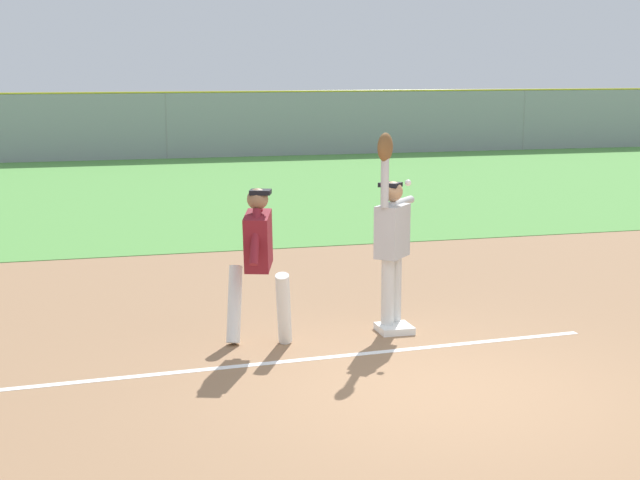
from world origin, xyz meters
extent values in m
plane|color=#936D4C|center=(0.00, 0.00, 0.00)|extent=(73.38, 73.38, 0.00)
cube|color=#549342|center=(0.00, 15.24, 0.01)|extent=(50.79, 16.03, 0.01)
cube|color=white|center=(-3.72, 1.09, 0.00)|extent=(11.99, 0.75, 0.01)
cube|color=white|center=(0.28, 1.99, 0.04)|extent=(0.38, 0.38, 0.08)
cylinder|color=silver|center=(0.36, 2.20, 0.42)|extent=(0.21, 0.21, 0.85)
cylinder|color=silver|center=(0.22, 2.05, 0.42)|extent=(0.21, 0.21, 0.85)
cube|color=#B7B7B7|center=(0.29, 2.13, 1.15)|extent=(0.49, 0.50, 0.60)
sphere|color=tan|center=(0.29, 2.13, 1.60)|extent=(0.33, 0.33, 0.23)
cube|color=black|center=(0.27, 2.15, 1.68)|extent=(0.30, 0.30, 0.05)
cylinder|color=#B7B7B7|center=(0.14, 1.97, 1.76)|extent=(0.13, 0.13, 0.62)
cylinder|color=#B7B7B7|center=(0.44, 2.29, 1.45)|extent=(0.49, 0.51, 0.09)
ellipsoid|color=brown|center=(0.14, 1.97, 2.12)|extent=(0.29, 0.30, 0.32)
cylinder|color=white|center=(-1.07, 1.75, 0.42)|extent=(0.28, 0.46, 0.85)
cylinder|color=white|center=(-1.55, 2.09, 0.42)|extent=(0.28, 0.46, 0.85)
cube|color=maroon|center=(-1.31, 1.92, 1.15)|extent=(0.42, 0.58, 0.66)
sphere|color=#8C6647|center=(-1.31, 1.92, 1.60)|extent=(0.29, 0.29, 0.23)
cube|color=black|center=(-1.28, 1.91, 1.68)|extent=(0.27, 0.26, 0.05)
cylinder|color=maroon|center=(-1.24, 2.13, 1.23)|extent=(0.22, 0.41, 0.58)
cylinder|color=maroon|center=(-1.38, 1.71, 1.23)|extent=(0.22, 0.41, 0.58)
sphere|color=white|center=(0.45, 2.07, 1.70)|extent=(0.07, 0.07, 0.07)
cube|color=#93999E|center=(0.00, 23.26, 1.06)|extent=(50.79, 0.06, 2.11)
cylinder|color=yellow|center=(0.00, 23.26, 2.14)|extent=(50.79, 0.06, 0.06)
cylinder|color=gray|center=(0.00, 23.26, 1.06)|extent=(0.08, 0.08, 2.11)
cylinder|color=gray|center=(12.70, 23.26, 1.06)|extent=(0.08, 0.08, 2.11)
cube|color=black|center=(-1.84, 26.65, 0.57)|extent=(4.44, 2.00, 0.55)
cube|color=#2D333D|center=(-1.84, 26.65, 1.05)|extent=(2.24, 1.80, 0.40)
cylinder|color=black|center=(-0.41, 27.63, 0.30)|extent=(0.60, 0.23, 0.60)
cylinder|color=black|center=(-0.36, 25.73, 0.30)|extent=(0.60, 0.23, 0.60)
cylinder|color=black|center=(-3.31, 27.56, 0.30)|extent=(0.60, 0.23, 0.60)
cylinder|color=black|center=(-3.26, 25.66, 0.30)|extent=(0.60, 0.23, 0.60)
cube|color=#1E6B33|center=(4.56, 26.80, 0.57)|extent=(4.47, 2.07, 0.55)
cube|color=#2D333D|center=(4.56, 26.80, 1.05)|extent=(2.27, 1.83, 0.40)
cylinder|color=black|center=(5.97, 27.81, 0.30)|extent=(0.61, 0.24, 0.60)
cylinder|color=black|center=(6.04, 25.91, 0.30)|extent=(0.61, 0.24, 0.60)
cylinder|color=black|center=(3.07, 27.69, 0.30)|extent=(0.61, 0.24, 0.60)
cylinder|color=black|center=(3.14, 25.80, 0.30)|extent=(0.61, 0.24, 0.60)
cube|color=#23389E|center=(11.51, 26.67, 0.57)|extent=(4.43, 1.98, 0.55)
cube|color=#2D333D|center=(11.51, 26.67, 1.05)|extent=(2.23, 1.79, 0.40)
cylinder|color=black|center=(12.98, 27.59, 0.30)|extent=(0.60, 0.23, 0.60)
cylinder|color=black|center=(12.95, 25.69, 0.30)|extent=(0.60, 0.23, 0.60)
cylinder|color=black|center=(10.08, 27.64, 0.30)|extent=(0.60, 0.23, 0.60)
cylinder|color=black|center=(10.05, 25.75, 0.30)|extent=(0.60, 0.23, 0.60)
camera|label=1|loc=(-3.30, -7.98, 3.01)|focal=53.64mm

